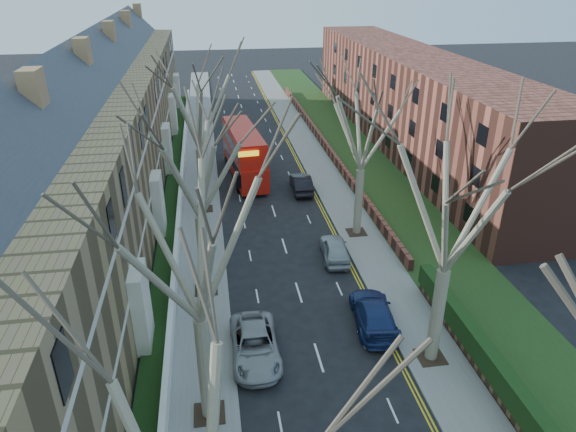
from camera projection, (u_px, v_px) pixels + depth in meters
name	position (u px, v px, depth m)	size (l,w,h in m)	color
pavement_left	(200.00, 165.00, 52.47)	(3.00, 102.00, 0.12)	slate
pavement_right	(315.00, 158.00, 54.15)	(3.00, 102.00, 0.12)	slate
terrace_left	(101.00, 140.00, 41.90)	(9.70, 78.00, 13.60)	#93784B
flats_right	(409.00, 99.00, 57.15)	(13.97, 54.00, 10.00)	brown
wall_hedge_right	(538.00, 432.00, 21.08)	(0.70, 24.00, 1.80)	brown
front_wall_left	(181.00, 191.00, 44.89)	(0.30, 78.00, 1.00)	white
grass_verge_right	(356.00, 155.00, 54.74)	(6.00, 102.00, 0.06)	#1D3B15
tree_left_mid	(192.00, 229.00, 19.05)	(10.50, 10.50, 14.71)	#736952
tree_left_far	(195.00, 151.00, 28.07)	(10.15, 10.15, 14.22)	#736952
tree_left_dist	(195.00, 96.00, 38.58)	(10.50, 10.50, 14.71)	#736952
tree_right_mid	(457.00, 189.00, 22.43)	(10.50, 10.50, 14.71)	#736952
tree_right_far	(364.00, 114.00, 34.99)	(10.15, 10.15, 14.22)	#736952
double_decker_bus	(244.00, 154.00, 48.64)	(3.56, 11.19, 4.60)	red
car_left_far	(255.00, 345.00, 26.48)	(2.44, 5.29, 1.47)	gray
car_right_near	(373.00, 313.00, 28.85)	(2.14, 5.26, 1.53)	navy
car_right_mid	(335.00, 249.00, 35.46)	(1.75, 4.36, 1.49)	#9EA2A6
car_right_far	(301.00, 183.00, 46.10)	(1.63, 4.67, 1.54)	black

